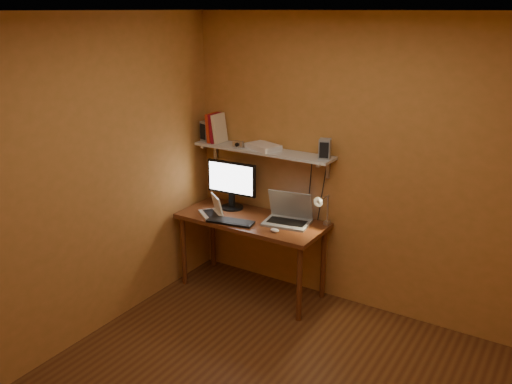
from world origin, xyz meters
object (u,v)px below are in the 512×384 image
Objects in this scene: keyboard at (231,222)px; desk_lamp at (322,207)px; laptop at (289,214)px; netbook at (213,209)px; speaker_left at (207,131)px; mouse at (275,230)px; shelf_camera at (238,144)px; speaker_right at (325,149)px; wall_shelf at (263,151)px; monitor at (232,183)px; router at (263,147)px; desk at (252,227)px.

desk_lamp reaches higher than keyboard.
laptop reaches higher than keyboard.
speaker_left is (-0.28, 0.31, 0.67)m from netbook.
keyboard is 4.92× the size of mouse.
netbook is 0.82× the size of desk_lamp.
desk_lamp is 1.00m from shelf_camera.
speaker_right is at bearing 114.85° from desk_lamp.
shelf_camera is (-0.23, -0.07, 0.05)m from wall_shelf.
netbook is 3.49× the size of mouse.
speaker_right reaches higher than desk_lamp.
router is at bearing 6.77° from monitor.
wall_shelf is 8.00× the size of speaker_right.
laptop is at bearing -178.48° from speaker_right.
mouse is 0.29× the size of router.
keyboard is at bearing -68.60° from shelf_camera.
speaker_left is at bearing 179.21° from router.
shelf_camera is at bearing 167.85° from laptop.
monitor is 5.94× the size of mouse.
laptop is at bearing -175.52° from desk_lamp.
wall_shelf is 3.73× the size of desk_lamp.
speaker_left is (-0.33, 0.07, 0.46)m from monitor.
monitor is at bearing 157.30° from desk.
mouse is at bearing -144.38° from speaker_right.
desk is 3.25× the size of keyboard.
desk_lamp is at bearing 10.81° from desk.
wall_shelf is 0.77m from desk_lamp.
netbook is 0.71× the size of keyboard.
speaker_left is 0.65m from router.
monitor is 0.68m from laptop.
speaker_right is (0.63, 0.00, 0.10)m from wall_shelf.
router reaches higher than monitor.
wall_shelf reaches higher than laptop.
speaker_right reaches higher than keyboard.
netbook is 0.66m from shelf_camera.
router is at bearing 155.25° from laptop.
speaker_right is 0.62m from router.
shelf_camera is (-0.23, 0.13, 0.74)m from desk.
netbook is 0.71m from mouse.
monitor reaches higher than desk_lamp.
speaker_right is (0.63, 0.19, 0.80)m from desk.
monitor is 1.39× the size of desk_lamp.
keyboard is at bearing -61.16° from monitor.
router is (-0.65, 0.06, 0.44)m from desk_lamp.
keyboard is at bearing -106.52° from router.
shelf_camera is (-0.13, 0.32, 0.64)m from keyboard.
monitor is 1.21× the size of keyboard.
speaker_left is at bearing 164.55° from monitor.
monitor reaches higher than laptop.
monitor is 0.46m from keyboard.
shelf_camera is (0.08, -0.00, 0.39)m from monitor.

